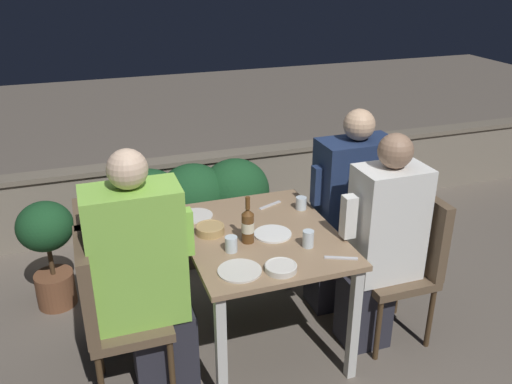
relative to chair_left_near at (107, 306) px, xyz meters
name	(u,v)px	position (x,y,z in m)	size (l,w,h in m)	color
ground_plane	(260,338)	(0.87, 0.16, -0.55)	(16.00, 16.00, 0.00)	#665B51
parapet_wall	(196,190)	(0.87, 1.82, -0.24)	(9.00, 0.18, 0.61)	gray
dining_table	(260,248)	(0.87, 0.16, 0.09)	(0.83, 1.02, 0.73)	#937556
planter_hedge	(193,208)	(0.72, 1.25, -0.13)	(1.18, 0.47, 0.76)	brown
chair_left_near	(107,306)	(0.00, 0.00, 0.00)	(0.41, 0.41, 0.92)	brown
person_green_blouse	(144,277)	(0.19, 0.00, 0.13)	(0.52, 0.26, 1.36)	#282833
chair_left_far	(103,271)	(0.01, 0.34, 0.00)	(0.41, 0.41, 0.92)	brown
chair_right_near	(408,254)	(1.71, -0.05, 0.00)	(0.41, 0.41, 0.92)	brown
person_white_polo	(381,243)	(1.51, -0.05, 0.11)	(0.48, 0.26, 1.30)	#282833
chair_right_far	(374,223)	(1.72, 0.36, 0.00)	(0.41, 0.41, 0.92)	brown
person_navy_jumper	(348,212)	(1.53, 0.36, 0.11)	(0.52, 0.26, 1.33)	#282833
beer_bottle	(248,225)	(0.77, 0.09, 0.28)	(0.07, 0.07, 0.27)	brown
plate_0	(240,271)	(0.64, -0.18, 0.18)	(0.22, 0.22, 0.01)	silver
plate_1	(273,234)	(0.92, 0.12, 0.18)	(0.21, 0.21, 0.01)	white
plate_2	(196,216)	(0.57, 0.48, 0.18)	(0.20, 0.20, 0.01)	silver
bowl_0	(281,267)	(0.83, -0.24, 0.20)	(0.16, 0.16, 0.03)	silver
bowl_1	(210,229)	(0.60, 0.25, 0.21)	(0.16, 0.16, 0.05)	tan
glass_cup_0	(301,203)	(1.20, 0.38, 0.22)	(0.07, 0.07, 0.08)	silver
glass_cup_1	(308,239)	(1.06, -0.06, 0.23)	(0.06, 0.06, 0.09)	silver
glass_cup_2	(231,244)	(0.66, 0.03, 0.22)	(0.07, 0.07, 0.08)	silver
fork_0	(270,205)	(1.04, 0.48, 0.18)	(0.16, 0.08, 0.01)	silver
fork_1	(341,258)	(1.16, -0.23, 0.18)	(0.16, 0.09, 0.01)	silver
potted_plant	(48,244)	(-0.30, 0.95, -0.09)	(0.35, 0.35, 0.74)	brown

